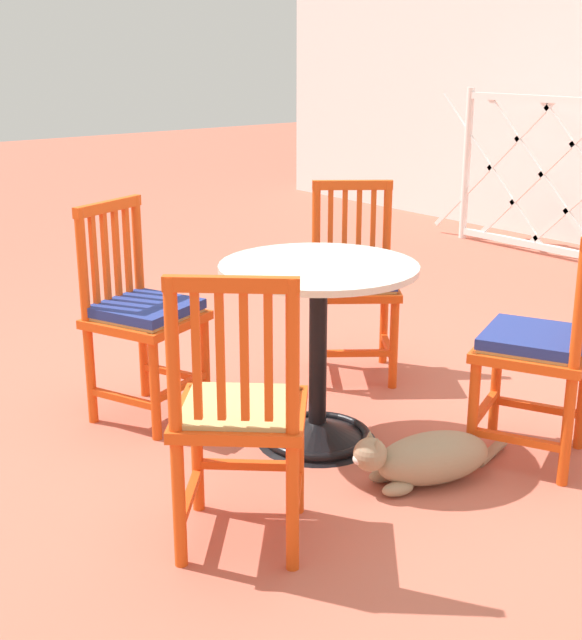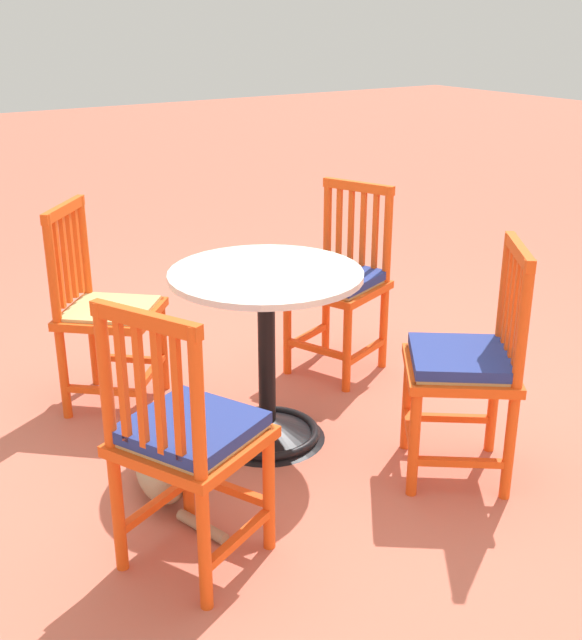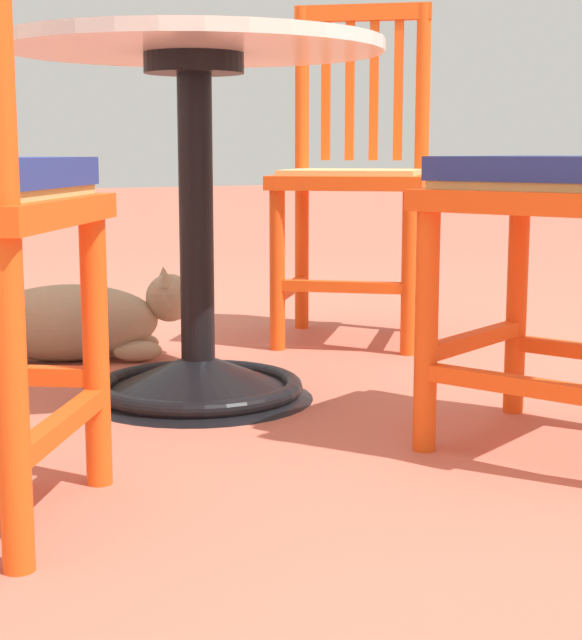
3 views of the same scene
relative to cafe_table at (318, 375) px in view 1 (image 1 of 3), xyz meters
The scene contains 7 objects.
ground_plane 0.29m from the cafe_table, 168.73° to the right, with size 24.00×24.00×0.00m, color #BC604C.
cafe_table is the anchor object (origin of this frame).
orange_chair_at_corner 0.85m from the cafe_table, 41.44° to the left, with size 0.53×0.53×0.91m.
orange_chair_by_planter 0.80m from the cafe_table, 127.46° to the left, with size 0.56×0.56×0.91m.
orange_chair_facing_out 0.79m from the cafe_table, 148.58° to the right, with size 0.52×0.52×0.91m.
orange_chair_near_fence 0.80m from the cafe_table, 57.91° to the right, with size 0.56×0.56×0.91m.
tabby_cat 0.55m from the cafe_table, ahead, with size 0.33×0.74×0.23m.
Camera 1 is at (2.51, -2.06, 1.51)m, focal length 49.12 mm.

